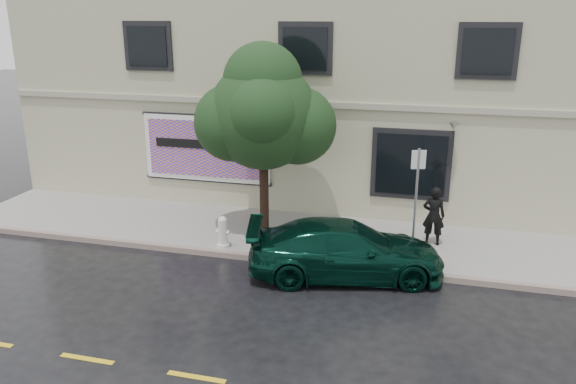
% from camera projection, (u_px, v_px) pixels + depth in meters
% --- Properties ---
extents(ground, '(90.00, 90.00, 0.00)m').
position_uv_depth(ground, '(256.00, 288.00, 13.17)').
color(ground, black).
rests_on(ground, ground).
extents(sidewalk, '(20.00, 3.50, 0.15)m').
position_uv_depth(sidewalk, '(290.00, 235.00, 16.15)').
color(sidewalk, gray).
rests_on(sidewalk, ground).
extents(curb, '(20.00, 0.18, 0.16)m').
position_uv_depth(curb, '(274.00, 260.00, 14.53)').
color(curb, gray).
rests_on(curb, ground).
extents(road_marking, '(19.00, 0.12, 0.01)m').
position_uv_depth(road_marking, '(196.00, 377.00, 9.94)').
color(road_marking, gold).
rests_on(road_marking, ground).
extents(building, '(20.00, 8.12, 7.00)m').
position_uv_depth(building, '(330.00, 90.00, 20.41)').
color(building, '#B6B392').
rests_on(building, ground).
extents(billboard, '(4.30, 0.16, 2.20)m').
position_uv_depth(billboard, '(206.00, 149.00, 17.85)').
color(billboard, white).
rests_on(billboard, ground).
extents(car, '(5.07, 3.13, 1.37)m').
position_uv_depth(car, '(346.00, 250.00, 13.62)').
color(car, black).
rests_on(car, ground).
extents(pedestrian, '(0.60, 0.40, 1.63)m').
position_uv_depth(pedestrian, '(434.00, 216.00, 15.10)').
color(pedestrian, black).
rests_on(pedestrian, sidewalk).
extents(umbrella, '(1.07, 1.07, 0.66)m').
position_uv_depth(umbrella, '(437.00, 175.00, 14.75)').
color(umbrella, black).
rests_on(umbrella, pedestrian).
extents(street_tree, '(2.97, 2.97, 4.86)m').
position_uv_depth(street_tree, '(263.00, 116.00, 15.20)').
color(street_tree, black).
rests_on(street_tree, sidewalk).
extents(fire_hydrant, '(0.36, 0.34, 0.87)m').
position_uv_depth(fire_hydrant, '(223.00, 232.00, 15.02)').
color(fire_hydrant, silver).
rests_on(fire_hydrant, sidewalk).
extents(sign_pole, '(0.35, 0.13, 2.90)m').
position_uv_depth(sign_pole, '(416.00, 195.00, 13.89)').
color(sign_pole, '#92949A').
rests_on(sign_pole, sidewalk).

